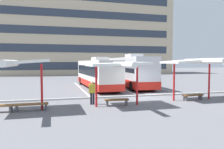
% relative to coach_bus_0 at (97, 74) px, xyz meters
% --- Properties ---
extents(ground_plane, '(160.00, 160.00, 0.00)m').
position_rel_coach_bus_0_xyz_m(ground_plane, '(2.38, -7.39, -1.60)').
color(ground_plane, slate).
extents(terminal_building, '(42.87, 10.25, 21.63)m').
position_rel_coach_bus_0_xyz_m(terminal_building, '(2.41, 29.39, 7.86)').
color(terminal_building, '#C6B293').
rests_on(terminal_building, ground).
extents(coach_bus_0, '(2.95, 11.66, 3.45)m').
position_rel_coach_bus_0_xyz_m(coach_bus_0, '(0.00, 0.00, 0.00)').
color(coach_bus_0, silver).
rests_on(coach_bus_0, ground).
extents(coach_bus_1, '(3.14, 12.30, 3.82)m').
position_rel_coach_bus_0_xyz_m(coach_bus_1, '(4.19, 0.63, 0.19)').
color(coach_bus_1, silver).
rests_on(coach_bus_1, ground).
extents(lane_stripe_0, '(0.16, 14.00, 0.01)m').
position_rel_coach_bus_0_xyz_m(lane_stripe_0, '(-1.84, -0.15, -1.59)').
color(lane_stripe_0, white).
rests_on(lane_stripe_0, ground).
extents(lane_stripe_1, '(0.16, 14.00, 0.01)m').
position_rel_coach_bus_0_xyz_m(lane_stripe_1, '(2.38, -0.15, -1.59)').
color(lane_stripe_1, white).
rests_on(lane_stripe_1, ground).
extents(lane_stripe_2, '(0.16, 14.00, 0.01)m').
position_rel_coach_bus_0_xyz_m(lane_stripe_2, '(6.59, -0.15, -1.59)').
color(lane_stripe_2, white).
rests_on(lane_stripe_2, ground).
extents(waiting_shelter_0, '(4.00, 5.12, 3.11)m').
position_rel_coach_bus_0_xyz_m(waiting_shelter_0, '(-7.02, -10.80, 1.23)').
color(waiting_shelter_0, red).
rests_on(waiting_shelter_0, ground).
extents(bench_1, '(1.96, 0.44, 0.45)m').
position_rel_coach_bus_0_xyz_m(bench_1, '(-6.12, -10.62, -1.25)').
color(bench_1, brown).
rests_on(bench_1, ground).
extents(waiting_shelter_1, '(3.84, 4.74, 2.95)m').
position_rel_coach_bus_0_xyz_m(waiting_shelter_1, '(-0.72, -10.79, 1.13)').
color(waiting_shelter_1, red).
rests_on(waiting_shelter_1, ground).
extents(bench_2, '(1.64, 0.55, 0.45)m').
position_rel_coach_bus_0_xyz_m(bench_2, '(-0.72, -10.43, -1.26)').
color(bench_2, brown).
rests_on(bench_2, ground).
extents(waiting_shelter_2, '(4.12, 4.64, 3.24)m').
position_rel_coach_bus_0_xyz_m(waiting_shelter_2, '(5.52, -10.07, 1.35)').
color(waiting_shelter_2, red).
rests_on(waiting_shelter_2, ground).
extents(bench_3, '(1.75, 0.59, 0.45)m').
position_rel_coach_bus_0_xyz_m(bench_3, '(5.52, -9.96, -1.26)').
color(bench_3, brown).
rests_on(bench_3, ground).
extents(platform_kerb, '(44.00, 0.24, 0.12)m').
position_rel_coach_bus_0_xyz_m(platform_kerb, '(2.38, -7.15, -1.54)').
color(platform_kerb, '#ADADA8').
rests_on(platform_kerb, ground).
extents(waiting_passenger_0, '(0.49, 0.28, 1.63)m').
position_rel_coach_bus_0_xyz_m(waiting_passenger_0, '(-2.25, -9.63, -0.66)').
color(waiting_passenger_0, black).
rests_on(waiting_passenger_0, ground).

